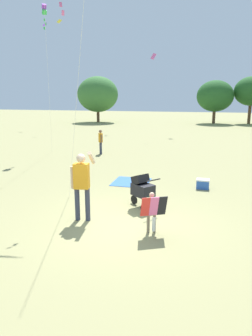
{
  "coord_description": "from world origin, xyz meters",
  "views": [
    {
      "loc": [
        2.09,
        -7.22,
        3.24
      ],
      "look_at": [
        -0.15,
        0.76,
        1.3
      ],
      "focal_mm": 32.82,
      "sensor_mm": 36.0,
      "label": 1
    }
  ],
  "objects_px": {
    "child_with_butterfly_kite": "(152,209)",
    "picnic_blanket": "(131,182)",
    "person_red_shirt": "(101,140)",
    "kite_orange_delta": "(44,12)",
    "person_adult_flyer": "(82,181)",
    "cooler_box": "(203,184)",
    "stroller": "(142,188)"
  },
  "relations": [
    {
      "from": "kite_orange_delta",
      "to": "cooler_box",
      "type": "bearing_deg",
      "value": -30.79
    },
    {
      "from": "child_with_butterfly_kite",
      "to": "kite_orange_delta",
      "type": "distance_m",
      "value": 14.25
    },
    {
      "from": "child_with_butterfly_kite",
      "to": "kite_orange_delta",
      "type": "xyz_separation_m",
      "value": [
        -7.93,
        9.48,
        7.1
      ]
    },
    {
      "from": "person_red_shirt",
      "to": "cooler_box",
      "type": "distance_m",
      "value": 8.04
    },
    {
      "from": "person_adult_flyer",
      "to": "picnic_blanket",
      "type": "xyz_separation_m",
      "value": [
        0.3,
        3.95,
        -1.08
      ]
    },
    {
      "from": "stroller",
      "to": "person_red_shirt",
      "type": "distance_m",
      "value": 8.98
    },
    {
      "from": "stroller",
      "to": "cooler_box",
      "type": "distance_m",
      "value": 3.03
    },
    {
      "from": "kite_orange_delta",
      "to": "cooler_box",
      "type": "height_order",
      "value": "kite_orange_delta"
    },
    {
      "from": "child_with_butterfly_kite",
      "to": "kite_orange_delta",
      "type": "height_order",
      "value": "kite_orange_delta"
    },
    {
      "from": "child_with_butterfly_kite",
      "to": "person_adult_flyer",
      "type": "xyz_separation_m",
      "value": [
        -1.93,
        0.29,
        0.47
      ]
    },
    {
      "from": "child_with_butterfly_kite",
      "to": "picnic_blanket",
      "type": "distance_m",
      "value": 4.58
    },
    {
      "from": "person_adult_flyer",
      "to": "cooler_box",
      "type": "height_order",
      "value": "person_adult_flyer"
    },
    {
      "from": "picnic_blanket",
      "to": "cooler_box",
      "type": "xyz_separation_m",
      "value": [
        2.69,
        -0.12,
        0.17
      ]
    },
    {
      "from": "child_with_butterfly_kite",
      "to": "cooler_box",
      "type": "bearing_deg",
      "value": 75.57
    },
    {
      "from": "stroller",
      "to": "kite_orange_delta",
      "type": "bearing_deg",
      "value": 133.02
    },
    {
      "from": "stroller",
      "to": "picnic_blanket",
      "type": "distance_m",
      "value": 2.87
    },
    {
      "from": "picnic_blanket",
      "to": "child_with_butterfly_kite",
      "type": "bearing_deg",
      "value": -69.04
    },
    {
      "from": "stroller",
      "to": "person_red_shirt",
      "type": "xyz_separation_m",
      "value": [
        -4.23,
        7.91,
        0.21
      ]
    },
    {
      "from": "stroller",
      "to": "cooler_box",
      "type": "xyz_separation_m",
      "value": [
        1.66,
        2.49,
        -0.43
      ]
    },
    {
      "from": "kite_orange_delta",
      "to": "picnic_blanket",
      "type": "bearing_deg",
      "value": -39.72
    },
    {
      "from": "picnic_blanket",
      "to": "kite_orange_delta",
      "type": "bearing_deg",
      "value": 140.28
    },
    {
      "from": "stroller",
      "to": "kite_orange_delta",
      "type": "relative_size",
      "value": 0.13
    },
    {
      "from": "picnic_blanket",
      "to": "person_red_shirt",
      "type": "bearing_deg",
      "value": 121.22
    },
    {
      "from": "child_with_butterfly_kite",
      "to": "stroller",
      "type": "distance_m",
      "value": 1.74
    },
    {
      "from": "child_with_butterfly_kite",
      "to": "picnic_blanket",
      "type": "xyz_separation_m",
      "value": [
        -1.62,
        4.24,
        -0.62
      ]
    },
    {
      "from": "kite_orange_delta",
      "to": "person_red_shirt",
      "type": "distance_m",
      "value": 7.57
    },
    {
      "from": "child_with_butterfly_kite",
      "to": "cooler_box",
      "type": "relative_size",
      "value": 2.28
    },
    {
      "from": "child_with_butterfly_kite",
      "to": "stroller",
      "type": "relative_size",
      "value": 0.99
    },
    {
      "from": "child_with_butterfly_kite",
      "to": "person_red_shirt",
      "type": "height_order",
      "value": "person_red_shirt"
    },
    {
      "from": "picnic_blanket",
      "to": "person_adult_flyer",
      "type": "bearing_deg",
      "value": -94.41
    },
    {
      "from": "person_adult_flyer",
      "to": "picnic_blanket",
      "type": "bearing_deg",
      "value": 85.59
    },
    {
      "from": "kite_orange_delta",
      "to": "person_red_shirt",
      "type": "relative_size",
      "value": 5.86
    }
  ]
}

